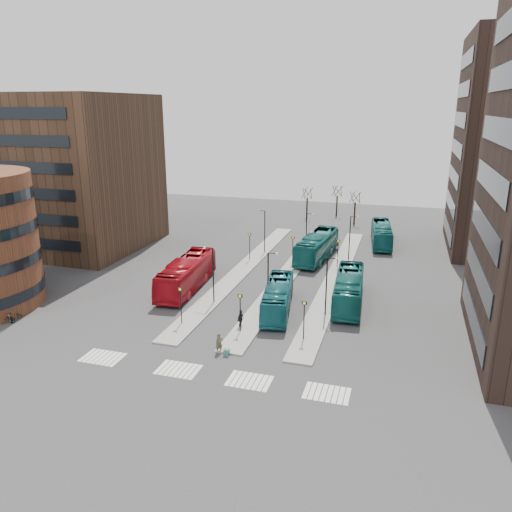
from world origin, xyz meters
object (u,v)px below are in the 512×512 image
(teal_bus_a, at_px, (278,297))
(bicycle_mid, at_px, (7,317))
(commuter_c, at_px, (277,302))
(teal_bus_d, at_px, (381,234))
(teal_bus_b, at_px, (317,246))
(commuter_a, at_px, (177,288))
(bicycle_far, at_px, (13,315))
(suitcase, at_px, (227,352))
(bicycle_near, at_px, (6,318))
(teal_bus_c, at_px, (349,289))
(commuter_b, at_px, (241,319))
(red_bus, at_px, (187,274))
(traveller, at_px, (219,343))

(teal_bus_a, distance_m, bicycle_mid, 26.77)
(teal_bus_a, height_order, commuter_c, teal_bus_a)
(teal_bus_a, height_order, teal_bus_d, teal_bus_d)
(teal_bus_b, bearing_deg, commuter_a, -118.62)
(teal_bus_b, bearing_deg, teal_bus_a, -86.22)
(teal_bus_b, xyz_separation_m, bicycle_far, (-25.29, -28.93, -1.38))
(suitcase, bearing_deg, bicycle_near, 178.20)
(commuter_a, bearing_deg, teal_bus_c, -155.54)
(teal_bus_c, distance_m, commuter_b, 12.94)
(red_bus, bearing_deg, commuter_a, -99.11)
(traveller, bearing_deg, teal_bus_a, 33.93)
(red_bus, bearing_deg, teal_bus_d, 48.05)
(suitcase, bearing_deg, teal_bus_d, 73.84)
(suitcase, xyz_separation_m, teal_bus_c, (8.50, 14.72, 1.37))
(teal_bus_a, bearing_deg, bicycle_mid, -166.37)
(red_bus, bearing_deg, teal_bus_b, 48.45)
(traveller, bearing_deg, commuter_b, 45.58)
(commuter_a, height_order, bicycle_near, commuter_a)
(teal_bus_b, height_order, bicycle_mid, teal_bus_b)
(teal_bus_a, relative_size, bicycle_near, 5.91)
(commuter_c, xyz_separation_m, bicycle_near, (-24.45, -10.97, -0.32))
(teal_bus_a, relative_size, bicycle_far, 6.93)
(traveller, bearing_deg, bicycle_near, 138.24)
(red_bus, height_order, bicycle_mid, red_bus)
(red_bus, xyz_separation_m, commuter_c, (11.44, -2.85, -1.00))
(teal_bus_b, relative_size, bicycle_far, 8.25)
(teal_bus_a, relative_size, traveller, 6.06)
(teal_bus_b, distance_m, teal_bus_c, 16.44)
(suitcase, distance_m, teal_bus_a, 10.82)
(commuter_c, bearing_deg, teal_bus_a, 41.18)
(teal_bus_b, distance_m, bicycle_mid, 39.04)
(commuter_b, bearing_deg, teal_bus_c, -33.24)
(commuter_b, bearing_deg, teal_bus_a, -13.30)
(red_bus, height_order, commuter_a, red_bus)
(teal_bus_d, bearing_deg, commuter_a, -131.47)
(red_bus, bearing_deg, bicycle_far, -139.35)
(suitcase, bearing_deg, traveller, 157.27)
(teal_bus_c, height_order, bicycle_mid, teal_bus_c)
(teal_bus_c, bearing_deg, traveller, -126.42)
(teal_bus_c, bearing_deg, bicycle_far, -160.15)
(teal_bus_d, height_order, commuter_b, teal_bus_d)
(teal_bus_a, xyz_separation_m, bicycle_far, (-24.67, -9.57, -1.09))
(suitcase, height_order, commuter_a, commuter_a)
(red_bus, bearing_deg, bicycle_near, -137.34)
(teal_bus_c, xyz_separation_m, commuter_b, (-9.07, -9.20, -0.74))
(teal_bus_b, distance_m, bicycle_far, 38.45)
(commuter_a, distance_m, commuter_b, 11.32)
(suitcase, bearing_deg, bicycle_mid, 177.82)
(traveller, height_order, commuter_c, traveller)
(teal_bus_c, distance_m, commuter_c, 7.91)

